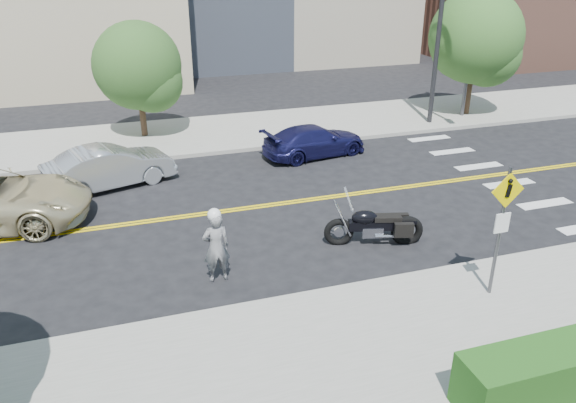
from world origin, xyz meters
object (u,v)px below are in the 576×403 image
at_px(parked_car_blue, 315,141).
at_px(parked_car_silver, 110,167).
at_px(motorcyclist, 216,245).
at_px(pedestrian_sign, 502,220).
at_px(motorcycle, 375,217).

bearing_deg(parked_car_blue, parked_car_silver, 86.06).
bearing_deg(motorcyclist, pedestrian_sign, 152.27).
bearing_deg(motorcyclist, parked_car_blue, -127.55).
xyz_separation_m(pedestrian_sign, motorcyclist, (-5.65, 2.63, -1.03)).
distance_m(motorcyclist, parked_car_blue, 9.14).
bearing_deg(motorcycle, pedestrian_sign, -51.41).
relative_size(pedestrian_sign, parked_car_blue, 0.75).
bearing_deg(pedestrian_sign, motorcycle, 113.23).
bearing_deg(motorcycle, motorcyclist, -157.88).
xyz_separation_m(motorcycle, parked_car_silver, (-6.50, 6.23, -0.09)).
bearing_deg(motorcyclist, motorcycle, -176.02).
xyz_separation_m(motorcyclist, motorcycle, (4.30, 0.51, -0.16)).
bearing_deg(parked_car_silver, motorcycle, -151.14).
distance_m(motorcyclist, parked_car_silver, 7.09).
distance_m(motorcycle, parked_car_silver, 9.00).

